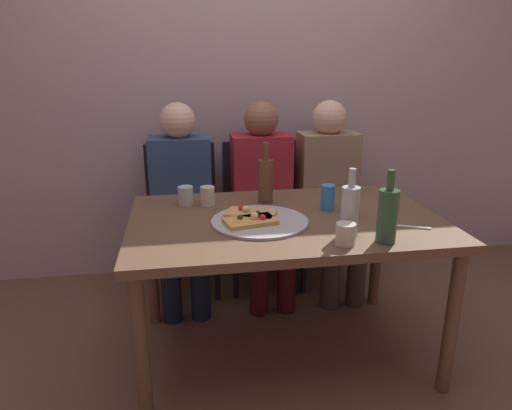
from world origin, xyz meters
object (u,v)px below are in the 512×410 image
object	(u,v)px
guest_by_wall	(331,188)
soda_can	(328,197)
short_glass	(346,234)
guest_in_sweater	(181,195)
tumbler_near	(186,196)
wine_bottle	(266,180)
chair_right	(323,201)
dining_table	(285,233)
chair_middle	(259,204)
guest_in_beanie	(264,191)
tumbler_far	(208,196)
pizza_tray	(260,221)
pizza_slice_last	(250,213)
beer_bottle	(350,210)
wine_glass	(351,208)
table_knife	(404,226)
water_bottle	(388,215)
pizza_slice_extra	(251,221)
chair_left	(182,208)

from	to	relation	value
guest_by_wall	soda_can	bearing A→B (deg)	70.12
short_glass	guest_in_sweater	distance (m)	1.23
tumbler_near	guest_by_wall	bearing A→B (deg)	25.72
wine_bottle	chair_right	distance (m)	0.85
dining_table	chair_middle	distance (m)	0.86
guest_in_beanie	chair_middle	bearing A→B (deg)	-90.00
tumbler_far	guest_by_wall	xyz separation A→B (m)	(0.79, 0.46, -0.13)
short_glass	tumbler_far	bearing A→B (deg)	130.39
pizza_tray	soda_can	xyz separation A→B (m)	(0.35, 0.13, 0.05)
pizza_slice_last	tumbler_far	distance (m)	0.29
beer_bottle	wine_bottle	bearing A→B (deg)	117.23
wine_glass	table_knife	distance (m)	0.24
wine_glass	soda_can	xyz separation A→B (m)	(-0.07, 0.13, 0.02)
tumbler_far	water_bottle	bearing A→B (deg)	-41.60
pizza_slice_extra	water_bottle	bearing A→B (deg)	-28.38
dining_table	guest_in_beanie	distance (m)	0.70
chair_middle	guest_in_sweater	bearing A→B (deg)	17.06
dining_table	wine_bottle	world-z (taller)	wine_bottle
short_glass	table_knife	bearing A→B (deg)	24.05
chair_left	guest_in_sweater	size ratio (longest dim) A/B	0.77
beer_bottle	chair_right	xyz separation A→B (m)	(0.24, 1.11, -0.32)
water_bottle	guest_by_wall	bearing A→B (deg)	83.33
short_glass	wine_bottle	bearing A→B (deg)	109.48
chair_left	chair_right	xyz separation A→B (m)	(0.92, 0.00, 0.00)
chair_middle	chair_left	bearing A→B (deg)	0.00
pizza_slice_last	guest_by_wall	bearing A→B (deg)	48.34
soda_can	chair_right	distance (m)	0.85
pizza_slice_last	guest_by_wall	xyz separation A→B (m)	(0.61, 0.69, -0.10)
short_glass	chair_middle	size ratio (longest dim) A/B	0.10
water_bottle	table_knife	world-z (taller)	water_bottle
wine_bottle	water_bottle	size ratio (longest dim) A/B	1.03
table_knife	guest_by_wall	distance (m)	0.91
beer_bottle	tumbler_far	distance (m)	0.74
chair_middle	guest_in_beanie	distance (m)	0.20
wine_bottle	short_glass	bearing A→B (deg)	-70.52
short_glass	table_knife	size ratio (longest dim) A/B	0.39
guest_in_sweater	guest_by_wall	distance (m)	0.92
table_knife	guest_in_beanie	bearing A→B (deg)	-39.27
short_glass	chair_right	distance (m)	1.26
wine_glass	guest_in_beanie	bearing A→B (deg)	109.76
table_knife	soda_can	bearing A→B (deg)	-23.56
chair_left	chair_middle	distance (m)	0.49
pizza_slice_extra	guest_in_sweater	bearing A→B (deg)	110.76
tumbler_near	table_knife	distance (m)	1.04
dining_table	wine_glass	distance (m)	0.32
dining_table	pizza_slice_last	size ratio (longest dim) A/B	5.54
tumbler_far	chair_right	distance (m)	1.03
pizza_slice_last	wine_glass	bearing A→B (deg)	-7.87
table_knife	guest_by_wall	xyz separation A→B (m)	(-0.03, 0.90, -0.08)
tumbler_far	table_knife	bearing A→B (deg)	-28.53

